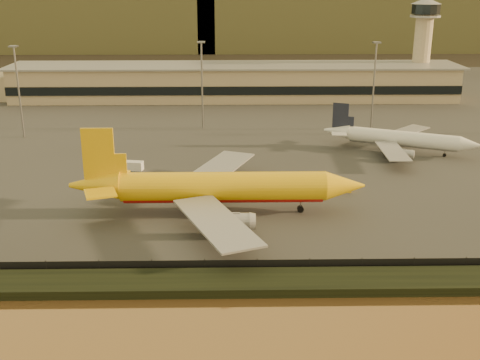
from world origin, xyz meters
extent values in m
plane|color=black|center=(0.00, 0.00, 0.00)|extent=(900.00, 900.00, 0.00)
cube|color=black|center=(0.00, -17.00, 0.70)|extent=(320.00, 7.00, 1.40)
cube|color=#2D2D2D|center=(0.00, 95.00, 0.10)|extent=(320.00, 220.00, 0.20)
cube|color=black|center=(0.00, -13.00, 1.30)|extent=(300.00, 0.05, 2.20)
cube|color=tan|center=(0.00, 125.00, 6.20)|extent=(160.00, 22.00, 12.00)
cube|color=black|center=(0.00, 113.80, 5.20)|extent=(160.00, 0.60, 3.00)
cube|color=gray|center=(0.00, 125.00, 12.50)|extent=(164.00, 24.00, 0.60)
cylinder|color=tan|center=(70.00, 131.00, 15.20)|extent=(6.40, 6.40, 30.00)
cylinder|color=black|center=(70.00, 131.00, 31.95)|extent=(10.40, 10.40, 3.50)
cone|color=gray|center=(70.00, 131.00, 34.70)|extent=(11.20, 11.20, 2.00)
cylinder|color=gray|center=(70.00, 131.00, 29.40)|extent=(11.20, 11.20, 0.80)
cylinder|color=slate|center=(-60.00, 70.00, 12.70)|extent=(0.50, 0.50, 25.00)
cube|color=slate|center=(-60.00, 70.00, 25.40)|extent=(2.20, 2.20, 0.40)
cylinder|color=slate|center=(-10.00, 80.00, 12.70)|extent=(0.50, 0.50, 25.00)
cube|color=slate|center=(-10.00, 80.00, 25.40)|extent=(2.20, 2.20, 0.40)
cylinder|color=slate|center=(40.00, 78.00, 12.70)|extent=(0.50, 0.50, 25.00)
cube|color=slate|center=(40.00, 78.00, 25.40)|extent=(2.20, 2.20, 0.40)
cube|color=brown|center=(-140.00, 340.00, 27.50)|extent=(260.00, 160.00, 55.00)
cylinder|color=#E5AE0C|center=(-3.31, 11.91, 5.51)|extent=(38.69, 5.60, 5.59)
cylinder|color=red|center=(-3.31, 11.91, 4.53)|extent=(37.62, 4.37, 4.36)
cone|color=#E5AE0C|center=(19.80, 11.91, 5.51)|extent=(7.52, 5.59, 5.59)
cone|color=#E5AE0C|center=(-27.49, 11.92, 5.93)|extent=(9.67, 5.59, 5.59)
cube|color=#E5AE0C|center=(-26.41, 11.92, 12.08)|extent=(5.91, 0.45, 9.78)
cube|color=#E5AE0C|center=(-25.34, 17.51, 6.35)|extent=(6.75, 6.71, 0.34)
cube|color=#E5AE0C|center=(-25.34, 6.33, 6.35)|extent=(6.75, 6.71, 0.34)
cube|color=gray|center=(-4.38, 26.80, 4.53)|extent=(16.04, 25.24, 0.34)
cylinder|color=gray|center=(-1.69, 23.17, 2.99)|extent=(6.45, 3.08, 3.07)
cube|color=gray|center=(-4.38, -2.97, 4.53)|extent=(16.03, 25.24, 0.34)
cylinder|color=gray|center=(-1.70, 0.65, 2.99)|extent=(6.45, 3.08, 3.07)
cylinder|color=black|center=(11.47, 11.91, 0.81)|extent=(1.23, 0.98, 1.23)
cylinder|color=slate|center=(11.47, 11.91, 1.46)|extent=(0.21, 0.21, 2.51)
cylinder|color=black|center=(-7.34, 9.40, 0.81)|extent=(1.23, 0.98, 1.23)
cylinder|color=slate|center=(-7.34, 9.40, 1.46)|extent=(0.21, 0.21, 2.51)
cylinder|color=black|center=(-7.34, 14.43, 0.81)|extent=(1.23, 0.98, 1.23)
cylinder|color=slate|center=(-7.34, 14.43, 1.46)|extent=(0.21, 0.21, 2.51)
cylinder|color=silver|center=(42.40, 52.95, 3.85)|extent=(26.81, 14.71, 3.84)
cylinder|color=gray|center=(42.40, 52.95, 3.17)|extent=(25.77, 13.63, 2.99)
cone|color=silver|center=(57.48, 46.26, 3.85)|extent=(6.47, 5.69, 3.84)
cone|color=silver|center=(26.62, 59.95, 4.13)|extent=(7.87, 6.31, 3.84)
cube|color=#1A1D2F|center=(27.32, 59.64, 8.35)|extent=(3.98, 1.99, 6.71)
cube|color=silver|center=(29.58, 62.84, 4.42)|extent=(5.29, 5.28, 0.23)
cube|color=silver|center=(26.47, 55.82, 4.42)|extent=(4.19, 4.02, 0.23)
cube|color=gray|center=(45.98, 62.91, 3.17)|extent=(16.14, 15.87, 0.23)
cylinder|color=gray|center=(46.68, 59.76, 2.12)|extent=(5.06, 3.80, 2.11)
cube|color=gray|center=(37.42, 43.62, 3.17)|extent=(5.95, 17.44, 0.23)
cylinder|color=gray|center=(40.23, 45.21, 2.12)|extent=(5.06, 3.80, 2.11)
cylinder|color=black|center=(52.05, 48.68, 0.62)|extent=(1.04, 0.96, 0.84)
cylinder|color=slate|center=(52.05, 48.68, 1.06)|extent=(0.20, 0.20, 1.73)
cylinder|color=black|center=(39.07, 52.54, 0.62)|extent=(1.04, 0.96, 0.84)
cylinder|color=slate|center=(39.07, 52.54, 1.06)|extent=(0.20, 0.20, 1.73)
cylinder|color=black|center=(40.47, 55.70, 0.62)|extent=(1.04, 0.96, 0.84)
cylinder|color=slate|center=(40.47, 55.70, 1.06)|extent=(0.20, 0.20, 1.73)
cube|color=#E5AE0C|center=(21.29, 23.26, 1.13)|extent=(4.19, 1.99, 1.86)
cube|color=silver|center=(-24.67, 39.16, 1.23)|extent=(4.85, 2.81, 2.06)
camera|label=1|loc=(-2.15, -95.43, 43.22)|focal=45.00mm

